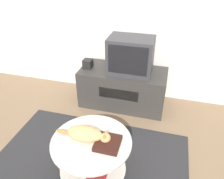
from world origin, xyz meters
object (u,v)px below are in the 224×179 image
object	(u,v)px
speaker	(88,64)
cat	(87,134)
dvd_box	(108,143)
tv	(131,56)

from	to	relation	value
speaker	cat	distance (m)	1.31
dvd_box	cat	size ratio (longest dim) A/B	0.42
tv	cat	distance (m)	1.28
tv	cat	xyz separation A→B (m)	(-0.13, -1.25, -0.24)
cat	tv	bearing A→B (deg)	83.35
speaker	cat	size ratio (longest dim) A/B	0.23
speaker	dvd_box	distance (m)	1.41
dvd_box	cat	bearing A→B (deg)	172.80
speaker	cat	bearing A→B (deg)	-69.79
speaker	dvd_box	world-z (taller)	speaker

